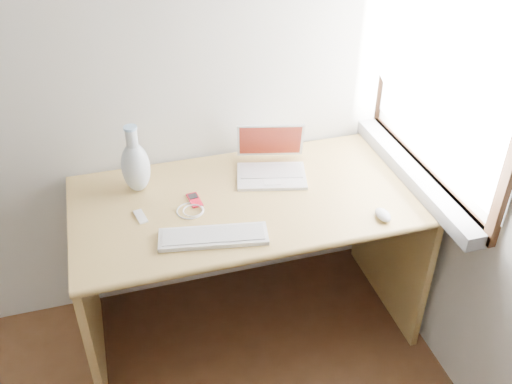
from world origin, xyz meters
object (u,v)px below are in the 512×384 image
object	(u,v)px
desk	(243,226)
vase	(135,165)
laptop	(269,164)
external_keyboard	(213,236)

from	to	relation	value
desk	vase	bearing A→B (deg)	168.02
desk	vase	distance (m)	0.55
desk	laptop	distance (m)	0.30
laptop	external_keyboard	xyz separation A→B (m)	(-0.33, -0.37, -0.04)
desk	laptop	world-z (taller)	laptop
laptop	vase	bearing A→B (deg)	-168.34
desk	external_keyboard	world-z (taller)	external_keyboard
external_keyboard	vase	bearing A→B (deg)	129.96
desk	vase	world-z (taller)	vase
external_keyboard	vase	world-z (taller)	vase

